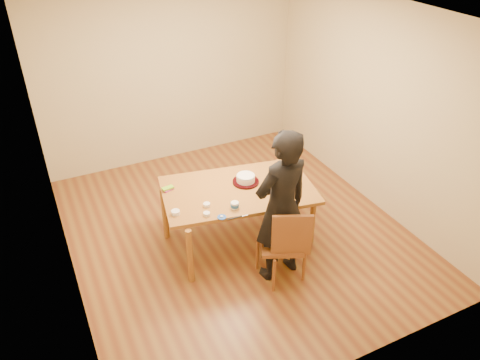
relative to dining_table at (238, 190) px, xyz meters
name	(u,v)px	position (x,y,z in m)	size (l,w,h in m)	color
room_shell	(223,125)	(0.05, 0.51, 0.62)	(4.00, 4.50, 2.70)	brown
dining_table	(238,190)	(0.00, 0.00, 0.00)	(1.76, 1.04, 0.04)	brown
dining_chair	(281,243)	(0.15, -0.78, -0.28)	(0.45, 0.45, 0.04)	brown
cake_plate	(246,182)	(0.14, 0.08, 0.03)	(0.31, 0.31, 0.02)	red
cake	(246,178)	(0.14, 0.08, 0.08)	(0.22, 0.22, 0.07)	white
frosting_dome	(246,175)	(0.14, 0.08, 0.13)	(0.22, 0.22, 0.03)	white
frosting_tub	(235,205)	(-0.20, -0.34, 0.06)	(0.09, 0.09, 0.08)	white
frosting_lid	(222,217)	(-0.40, -0.43, 0.03)	(0.10, 0.10, 0.01)	#1B46AF
frosting_dollop	(222,216)	(-0.40, -0.43, 0.04)	(0.04, 0.04, 0.02)	white
ramekin_green	(207,214)	(-0.53, -0.32, 0.04)	(0.07, 0.07, 0.04)	white
ramekin_yellow	(207,205)	(-0.47, -0.16, 0.04)	(0.08, 0.08, 0.04)	white
ramekin_multi	(176,212)	(-0.83, -0.16, 0.04)	(0.09, 0.09, 0.04)	white
candy_box_pink	(168,189)	(-0.75, 0.33, 0.03)	(0.12, 0.06, 0.02)	#F23978
candy_box_green	(168,188)	(-0.75, 0.33, 0.05)	(0.13, 0.07, 0.02)	green
spatula	(235,218)	(-0.28, -0.50, 0.03)	(0.17, 0.02, 0.01)	black
person	(281,208)	(0.15, -0.73, 0.17)	(0.66, 0.43, 1.80)	black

